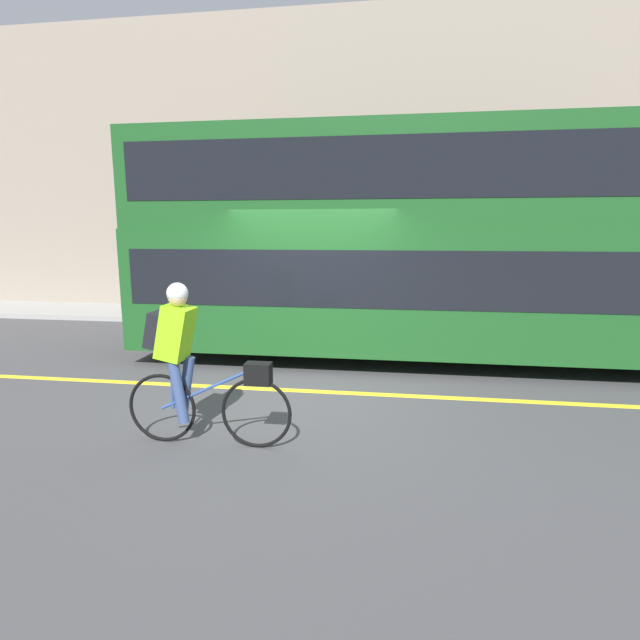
{
  "coord_description": "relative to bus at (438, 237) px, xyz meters",
  "views": [
    {
      "loc": [
        1.26,
        -6.26,
        2.19
      ],
      "look_at": [
        0.28,
        0.16,
        1.02
      ],
      "focal_mm": 28.0,
      "sensor_mm": 36.0,
      "label": 1
    }
  ],
  "objects": [
    {
      "name": "bus",
      "position": [
        0.0,
        0.0,
        0.0
      ],
      "size": [
        10.02,
        2.58,
        3.77
      ],
      "color": "black",
      "rests_on": "ground_plane"
    },
    {
      "name": "road_center_line",
      "position": [
        -1.93,
        -2.09,
        -2.08
      ],
      "size": [
        50.0,
        0.14,
        0.01
      ],
      "primitive_type": "cube",
      "color": "yellow",
      "rests_on": "ground_plane"
    },
    {
      "name": "sidewalk_curb",
      "position": [
        -1.93,
        3.53,
        -2.03
      ],
      "size": [
        60.0,
        2.15,
        0.11
      ],
      "color": "gray",
      "rests_on": "ground_plane"
    },
    {
      "name": "ground_plane",
      "position": [
        -1.93,
        -2.33,
        -2.08
      ],
      "size": [
        80.0,
        80.0,
        0.0
      ],
      "primitive_type": "plane",
      "color": "#424244"
    },
    {
      "name": "building_facade",
      "position": [
        -1.93,
        4.76,
        1.74
      ],
      "size": [
        60.0,
        0.3,
        7.64
      ],
      "color": "gray",
      "rests_on": "ground_plane"
    },
    {
      "name": "cyclist_on_bike",
      "position": [
        -2.72,
        -3.94,
        -1.18
      ],
      "size": [
        1.75,
        0.32,
        1.68
      ],
      "color": "black",
      "rests_on": "ground_plane"
    }
  ]
}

